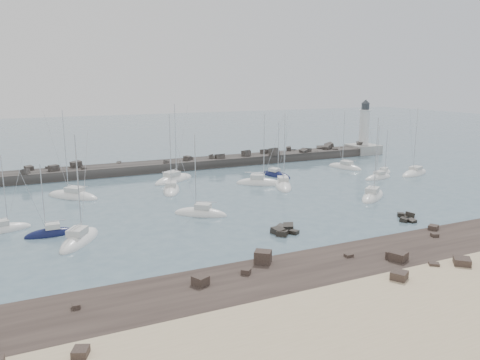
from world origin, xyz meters
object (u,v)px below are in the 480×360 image
sailboat_2 (51,234)px  sailboat_3 (171,190)px  sailboat_9 (378,178)px  sailboat_8 (276,175)px  sailboat_12 (384,173)px  sailboat_13 (80,241)px  lighthouse (363,142)px  sailboat_10 (345,168)px  sailboat_6 (283,186)px  sailboat_11 (414,174)px  sailboat_1 (73,197)px  sailboat_5 (201,214)px  sailboat_14 (260,183)px  sailboat_0 (4,230)px  sailboat_4 (174,180)px  sailboat_7 (373,197)px

sailboat_2 → sailboat_3: bearing=38.6°
sailboat_9 → sailboat_8: bearing=147.5°
sailboat_12 → sailboat_13: bearing=-165.3°
sailboat_2 → sailboat_13: (2.97, -4.10, 0.01)m
lighthouse → sailboat_13: (-75.26, -39.59, -2.94)m
sailboat_10 → sailboat_2: bearing=-161.3°
sailboat_6 → sailboat_11: bearing=-3.0°
sailboat_1 → sailboat_5: size_ratio=1.22×
sailboat_10 → sailboat_14: (-24.17, -6.20, 0.01)m
sailboat_0 → sailboat_12: (69.52, 7.69, -0.00)m
sailboat_3 → sailboat_4: 8.05m
sailboat_9 → sailboat_10: size_ratio=0.84×
sailboat_0 → sailboat_11: size_ratio=0.73×
sailboat_11 → sailboat_3: bearing=171.6°
sailboat_3 → sailboat_12: sailboat_3 is taller
sailboat_0 → sailboat_7: (54.20, -6.63, 0.02)m
lighthouse → sailboat_8: (-34.94, -15.62, -2.96)m
sailboat_4 → sailboat_13: sailboat_4 is taller
sailboat_5 → sailboat_13: size_ratio=0.90×
sailboat_3 → sailboat_4: bearing=69.7°
sailboat_6 → sailboat_11: (29.97, -1.58, -0.02)m
sailboat_14 → sailboat_12: bearing=-5.1°
sailboat_4 → sailboat_9: bearing=-21.9°
sailboat_11 → sailboat_13: sailboat_11 is taller
sailboat_2 → sailboat_10: size_ratio=0.74×
sailboat_5 → sailboat_10: size_ratio=0.94×
sailboat_1 → sailboat_7: size_ratio=1.08×
sailboat_3 → sailboat_8: bearing=8.7°
sailboat_5 → sailboat_14: sailboat_14 is taller
sailboat_1 → sailboat_12: bearing=-6.5°
sailboat_5 → sailboat_9: sailboat_5 is taller
sailboat_5 → sailboat_6: (19.69, 10.33, -0.00)m
sailboat_4 → sailboat_12: (40.87, -11.95, -0.02)m
sailboat_5 → sailboat_7: 29.05m
sailboat_9 → sailboat_5: bearing=-167.7°
lighthouse → sailboat_5: size_ratio=1.17×
sailboat_5 → sailboat_8: sailboat_5 is taller
sailboat_2 → sailboat_12: (64.23, 12.00, -0.01)m
sailboat_1 → sailboat_10: 56.48m
sailboat_9 → sailboat_11: size_ratio=0.77×
sailboat_2 → sailboat_11: sailboat_11 is taller
lighthouse → sailboat_2: (-78.23, -35.49, -2.95)m
lighthouse → sailboat_3: lighthouse is taller
sailboat_1 → sailboat_7: sailboat_1 is taller
sailboat_3 → sailboat_12: (43.67, -4.40, -0.01)m
sailboat_10 → sailboat_14: size_ratio=0.95×
sailboat_7 → sailboat_3: bearing=146.6°
sailboat_9 → sailboat_11: 9.50m
sailboat_5 → sailboat_7: bearing=-5.4°
sailboat_0 → sailboat_9: (65.45, 4.83, -0.01)m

